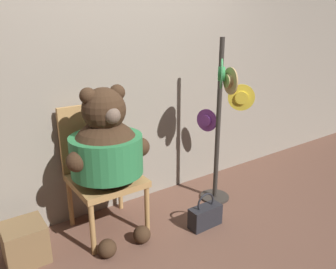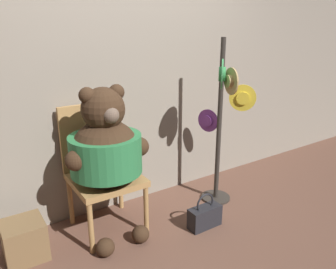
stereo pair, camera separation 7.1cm
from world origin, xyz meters
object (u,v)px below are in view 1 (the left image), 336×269
at_px(teddy_bear, 107,150).
at_px(hat_display_rack, 221,120).
at_px(handbag_on_ground, 205,215).
at_px(chair, 101,166).

distance_m(teddy_bear, hat_display_rack, 1.09).
bearing_deg(handbag_on_ground, hat_display_rack, 34.02).
bearing_deg(teddy_bear, handbag_on_ground, -26.55).
bearing_deg(handbag_on_ground, chair, 142.06).
relative_size(teddy_bear, handbag_on_ground, 3.93).
distance_m(chair, handbag_on_ground, 0.96).
bearing_deg(hat_display_rack, handbag_on_ground, -145.98).
xyz_separation_m(hat_display_rack, handbag_on_ground, (-0.39, -0.26, -0.71)).
height_order(chair, handbag_on_ground, chair).
relative_size(chair, handbag_on_ground, 3.30).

